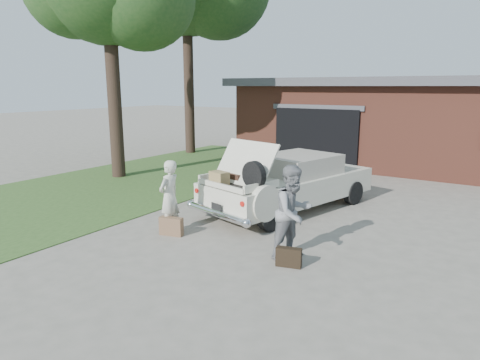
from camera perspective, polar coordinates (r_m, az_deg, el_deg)
The scene contains 8 objects.
ground at distance 8.64m, azimuth -2.19°, elevation -7.87°, with size 90.00×90.00×0.00m, color gray.
grass_strip at distance 14.32m, azimuth -13.32°, elevation 0.04°, with size 6.00×16.00×0.02m, color #2D4C1E.
house at distance 18.50m, azimuth 21.61°, elevation 7.44°, with size 12.80×7.80×3.30m.
sedan at distance 10.55m, azimuth 6.59°, elevation -0.29°, with size 2.93×5.00×1.80m.
woman_left at distance 8.96m, azimuth -9.40°, elevation -2.19°, with size 0.55×0.36×1.52m, color beige.
woman_right at distance 7.52m, azimuth 7.11°, elevation -4.31°, with size 0.82×0.64×1.68m, color gray.
suitcase_left at distance 8.90m, azimuth -9.15°, elevation -6.11°, with size 0.49×0.16×0.38m, color brown.
suitcase_right at distance 7.37m, azimuth 6.52°, elevation -10.20°, with size 0.43×0.14×0.33m, color black.
Camera 1 is at (4.69, -6.61, 2.99)m, focal length 32.00 mm.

